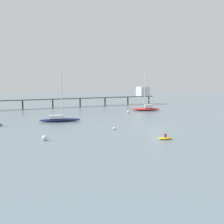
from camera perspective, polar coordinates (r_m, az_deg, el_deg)
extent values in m
plane|color=slate|center=(59.31, 8.66, -3.12)|extent=(400.00, 400.00, 0.00)
cube|color=#4C4C51|center=(105.84, -9.01, 2.64)|extent=(75.47, 3.12, 0.30)
cylinder|color=#38332D|center=(101.80, -17.37, 1.37)|extent=(0.50, 0.50, 3.01)
cylinder|color=#38332D|center=(104.32, -11.71, 1.63)|extent=(0.50, 0.50, 3.01)
cylinder|color=#38332D|center=(107.82, -6.37, 1.86)|extent=(0.50, 0.50, 3.01)
cylinder|color=#38332D|center=(112.19, -1.39, 2.07)|extent=(0.50, 0.50, 3.01)
cylinder|color=#38332D|center=(117.34, 3.17, 2.24)|extent=(0.50, 0.50, 3.01)
cylinder|color=#38332D|center=(123.17, 7.33, 2.38)|extent=(0.50, 0.50, 3.01)
cube|color=silver|center=(121.15, 6.14, 4.11)|extent=(4.19, 4.19, 3.87)
ellipsoid|color=navy|center=(68.60, -10.30, -1.57)|extent=(10.00, 4.53, 0.79)
cube|color=silver|center=(68.46, -10.97, -0.95)|extent=(3.70, 2.32, 0.75)
cylinder|color=silver|center=(68.10, -9.99, 3.48)|extent=(0.24, 0.24, 11.27)
cylinder|color=silver|center=(68.24, -11.55, 0.42)|extent=(3.78, 1.15, 0.19)
ellipsoid|color=red|center=(93.17, 6.74, 0.56)|extent=(9.42, 6.40, 0.96)
cube|color=silver|center=(93.20, 7.20, 1.18)|extent=(2.90, 2.70, 1.06)
cylinder|color=silver|center=(92.67, 6.52, 5.00)|extent=(0.23, 0.23, 13.49)
cylinder|color=silver|center=(93.16, 7.55, 2.34)|extent=(3.23, 1.68, 0.18)
ellipsoid|color=yellow|center=(47.80, 10.56, -5.19)|extent=(2.56, 1.95, 0.35)
cylinder|color=maroon|center=(47.72, 10.58, -4.66)|extent=(0.48, 0.48, 0.55)
sphere|color=tan|center=(47.65, 10.58, -4.19)|extent=(0.24, 0.24, 0.24)
sphere|color=silver|center=(47.45, -13.26, -5.03)|extent=(0.84, 0.84, 0.84)
sphere|color=silver|center=(56.16, 0.45, -3.27)|extent=(0.59, 0.59, 0.59)
sphere|color=silver|center=(85.17, 3.24, 0.00)|extent=(0.77, 0.77, 0.77)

